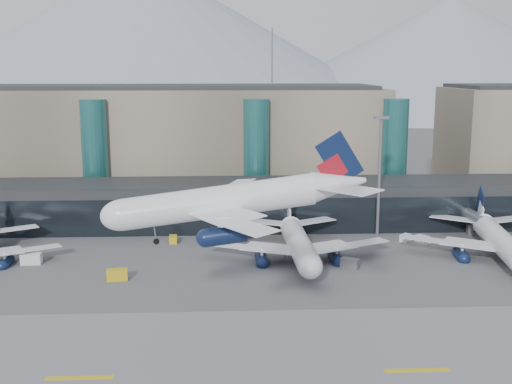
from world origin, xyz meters
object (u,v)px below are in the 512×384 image
hero_jet (245,191)px  lightmast_mid (380,169)px  jet_parked_right (496,231)px  veh_b (173,239)px  veh_h (117,275)px  jet_parked_mid (297,233)px  veh_a (31,259)px  veh_c (350,263)px  veh_d (405,238)px  veh_g (423,239)px

hero_jet → lightmast_mid: bearing=61.2°
jet_parked_right → veh_b: size_ratio=14.81×
veh_b → veh_h: (-7.65, -23.29, 0.22)m
jet_parked_mid → veh_a: size_ratio=10.40×
veh_c → veh_a: bearing=-154.0°
jet_parked_mid → veh_h: 34.53m
hero_jet → veh_c: bearing=59.8°
veh_c → veh_h: size_ratio=0.93×
veh_d → veh_b: bearing=131.1°
jet_parked_mid → veh_a: jet_parked_mid is taller
jet_parked_mid → veh_d: size_ratio=14.43×
veh_a → veh_b: (24.95, 13.28, -0.28)m
veh_c → veh_g: (18.21, 15.97, -0.11)m
veh_a → veh_b: 28.27m
veh_c → veh_g: size_ratio=1.20×
veh_h → jet_parked_right: bearing=1.0°
veh_h → veh_c: bearing=-2.3°
veh_d → hero_jet: bearing=-170.0°
jet_parked_mid → veh_b: 27.01m
veh_c → veh_d: bearing=80.6°
jet_parked_mid → jet_parked_right: (38.70, 0.01, 0.08)m
hero_jet → veh_d: hero_jet is taller
hero_jet → veh_b: size_ratio=12.57×
lightmast_mid → veh_c: (-10.44, -23.12, -13.52)m
lightmast_mid → veh_c: 28.75m
veh_h → veh_g: bearing=10.4°
jet_parked_mid → veh_c: (8.86, -7.65, -3.69)m
jet_parked_right → veh_h: bearing=108.3°
jet_parked_right → veh_g: size_ratio=14.13×
lightmast_mid → veh_h: (-51.34, -27.82, -13.46)m
jet_parked_mid → veh_a: 49.53m
jet_parked_mid → veh_h: size_ratio=10.82×
jet_parked_right → veh_b: 64.16m
lightmast_mid → jet_parked_right: size_ratio=0.67×
hero_jet → veh_h: (-20.90, 32.85, -20.68)m
veh_h → jet_parked_mid: bearing=12.2°
lightmast_mid → veh_d: bearing=-50.9°
veh_g → veh_h: size_ratio=0.77×
jet_parked_right → veh_c: (-29.85, -7.66, -3.77)m
jet_parked_right → veh_c: bearing=112.7°
jet_parked_right → veh_h: (-70.75, -12.36, -3.70)m
jet_parked_mid → veh_d: 26.11m
veh_d → jet_parked_right: bearing=-81.1°
hero_jet → veh_b: bearing=101.1°
lightmast_mid → hero_jet: (-30.45, -60.67, 7.22)m
hero_jet → veh_a: bearing=129.6°
veh_c → veh_g: bearing=72.5°
veh_b → veh_c: veh_c is taller
veh_d → veh_h: veh_h is taller
hero_jet → veh_c: hero_jet is taller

